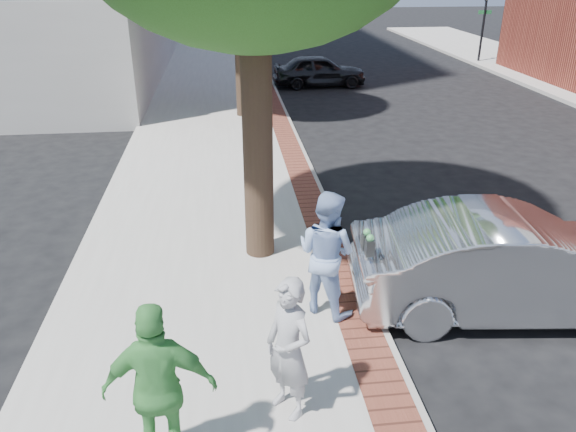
{
  "coord_description": "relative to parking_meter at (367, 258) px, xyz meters",
  "views": [
    {
      "loc": [
        -1.15,
        -7.32,
        5.11
      ],
      "look_at": [
        -0.17,
        1.13,
        1.2
      ],
      "focal_mm": 35.0,
      "sensor_mm": 36.0,
      "label": 1
    }
  ],
  "objects": [
    {
      "name": "ground",
      "position": [
        -0.79,
        0.44,
        -1.21
      ],
      "size": [
        120.0,
        120.0,
        0.0
      ],
      "primitive_type": "plane",
      "color": "black",
      "rests_on": "ground"
    },
    {
      "name": "sidewalk",
      "position": [
        -2.29,
        8.44,
        -1.13
      ],
      "size": [
        5.0,
        60.0,
        0.15
      ],
      "primitive_type": "cube",
      "color": "#9E9991",
      "rests_on": "ground"
    },
    {
      "name": "brick_strip",
      "position": [
        -0.09,
        8.44,
        -1.05
      ],
      "size": [
        0.6,
        60.0,
        0.01
      ],
      "primitive_type": "cube",
      "color": "brown",
      "rests_on": "sidewalk"
    },
    {
      "name": "curb",
      "position": [
        0.26,
        8.44,
        -1.13
      ],
      "size": [
        0.1,
        60.0,
        0.15
      ],
      "primitive_type": "cube",
      "color": "gray",
      "rests_on": "ground"
    },
    {
      "name": "signal_near",
      "position": [
        0.11,
        22.44,
        1.05
      ],
      "size": [
        0.7,
        0.15,
        3.8
      ],
      "color": "black",
      "rests_on": "ground"
    },
    {
      "name": "signal_far",
      "position": [
        11.71,
        22.44,
        1.05
      ],
      "size": [
        0.7,
        0.15,
        3.8
      ],
      "color": "black",
      "rests_on": "ground"
    },
    {
      "name": "parking_meter",
      "position": [
        0.0,
        0.0,
        0.0
      ],
      "size": [
        0.12,
        0.32,
        1.47
      ],
      "color": "gray",
      "rests_on": "sidewalk"
    },
    {
      "name": "person_gray",
      "position": [
        -1.33,
        -1.72,
        -0.16
      ],
      "size": [
        0.74,
        0.78,
        1.8
      ],
      "primitive_type": "imported",
      "rotation": [
        0.0,
        0.0,
        -0.93
      ],
      "color": "#98989D",
      "rests_on": "sidewalk"
    },
    {
      "name": "person_officer",
      "position": [
        -0.53,
        0.35,
        -0.07
      ],
      "size": [
        1.2,
        1.19,
        1.96
      ],
      "primitive_type": "imported",
      "rotation": [
        0.0,
        0.0,
        2.4
      ],
      "color": "#87A2D1",
      "rests_on": "sidewalk"
    },
    {
      "name": "person_green",
      "position": [
        -2.73,
        -2.32,
        -0.06
      ],
      "size": [
        1.17,
        0.51,
        1.98
      ],
      "primitive_type": "imported",
      "rotation": [
        0.0,
        0.0,
        3.12
      ],
      "color": "#479C49",
      "rests_on": "sidewalk"
    },
    {
      "name": "sedan_silver",
      "position": [
        2.41,
        0.21,
        -0.39
      ],
      "size": [
        5.12,
        2.23,
        1.64
      ],
      "primitive_type": "imported",
      "rotation": [
        0.0,
        0.0,
        1.47
      ],
      "color": "silver",
      "rests_on": "ground"
    },
    {
      "name": "bg_car",
      "position": [
        2.27,
        17.6,
        -0.52
      ],
      "size": [
        4.01,
        1.64,
        1.36
      ],
      "primitive_type": "imported",
      "rotation": [
        0.0,
        0.0,
        1.58
      ],
      "color": "black",
      "rests_on": "ground"
    }
  ]
}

